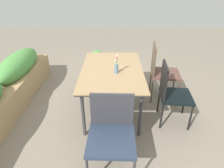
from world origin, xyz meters
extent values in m
plane|color=#756B5B|center=(0.00, 0.00, 0.00)|extent=(12.00, 12.00, 0.00)
cube|color=#8C704C|center=(0.04, -0.09, 0.70)|extent=(1.49, 0.93, 0.02)
cube|color=#333338|center=(0.04, -0.09, 0.68)|extent=(1.46, 0.91, 0.02)
cylinder|color=#333338|center=(-0.62, -0.47, 0.35)|extent=(0.05, 0.05, 0.69)
cylinder|color=#333338|center=(0.70, -0.47, 0.35)|extent=(0.05, 0.05, 0.69)
cylinder|color=#333338|center=(-0.62, 0.28, 0.35)|extent=(0.05, 0.05, 0.69)
cylinder|color=#333338|center=(0.70, 0.28, 0.35)|extent=(0.05, 0.05, 0.69)
cube|color=black|center=(-0.30, -1.01, 0.44)|extent=(0.48, 0.48, 0.04)
cube|color=black|center=(-0.28, -0.81, 0.68)|extent=(0.41, 0.07, 0.47)
cylinder|color=black|center=(-0.12, -1.23, 0.21)|extent=(0.03, 0.03, 0.43)
cylinder|color=black|center=(-0.51, -1.19, 0.21)|extent=(0.03, 0.03, 0.43)
cylinder|color=black|center=(-0.08, -0.84, 0.21)|extent=(0.03, 0.03, 0.43)
cylinder|color=black|center=(-0.47, -0.80, 0.21)|extent=(0.03, 0.03, 0.43)
cube|color=brown|center=(0.37, -1.01, 0.47)|extent=(0.53, 0.53, 0.04)
cube|color=#4C3D2D|center=(0.40, -0.79, 0.73)|extent=(0.45, 0.08, 0.50)
cylinder|color=#4C3D2D|center=(0.56, -1.25, 0.23)|extent=(0.03, 0.03, 0.46)
cylinder|color=#4C3D2D|center=(0.13, -1.20, 0.23)|extent=(0.03, 0.03, 0.46)
cylinder|color=#4C3D2D|center=(0.62, -0.82, 0.23)|extent=(0.03, 0.03, 0.46)
cylinder|color=#4C3D2D|center=(0.18, -0.77, 0.23)|extent=(0.03, 0.03, 0.46)
cube|color=#242E41|center=(-1.16, -0.09, 0.44)|extent=(0.51, 0.51, 0.04)
cube|color=#2D2D33|center=(-0.93, -0.10, 0.66)|extent=(0.04, 0.48, 0.41)
cylinder|color=#2D2D33|center=(-0.94, -0.33, 0.21)|extent=(0.03, 0.03, 0.43)
cylinder|color=#2D2D33|center=(-0.93, 0.13, 0.21)|extent=(0.03, 0.03, 0.43)
cylinder|color=slate|center=(-0.10, -0.16, 0.77)|extent=(0.05, 0.05, 0.13)
cylinder|color=#569347|center=(-0.11, -0.14, 0.86)|extent=(0.01, 0.01, 0.11)
sphere|color=pink|center=(-0.11, -0.14, 0.91)|extent=(0.03, 0.03, 0.03)
cylinder|color=#569347|center=(-0.09, -0.16, 0.87)|extent=(0.01, 0.01, 0.14)
sphere|color=#EFCC4C|center=(-0.09, -0.16, 0.94)|extent=(0.03, 0.03, 0.03)
cylinder|color=#569347|center=(-0.11, -0.16, 0.88)|extent=(0.01, 0.01, 0.15)
sphere|color=#DB4C56|center=(-0.11, -0.16, 0.95)|extent=(0.03, 0.03, 0.03)
cylinder|color=#569347|center=(-0.10, -0.16, 0.85)|extent=(0.01, 0.01, 0.11)
sphere|color=pink|center=(-0.10, -0.16, 0.91)|extent=(0.03, 0.03, 0.03)
cylinder|color=#569347|center=(-0.11, -0.16, 0.89)|extent=(0.01, 0.01, 0.17)
sphere|color=pink|center=(-0.11, -0.16, 0.97)|extent=(0.03, 0.03, 0.03)
cube|color=#9E7F56|center=(-0.15, 1.60, 0.22)|extent=(3.14, 0.49, 0.44)
ellipsoid|color=#47843D|center=(0.55, 1.60, 0.56)|extent=(1.41, 0.44, 0.40)
cylinder|color=gray|center=(1.53, 0.26, 0.12)|extent=(0.26, 0.26, 0.23)
sphere|color=#47843D|center=(1.53, 0.26, 0.35)|extent=(0.29, 0.29, 0.29)
camera|label=1|loc=(-2.65, -0.11, 1.92)|focal=31.07mm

